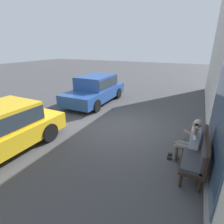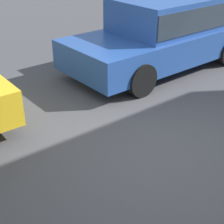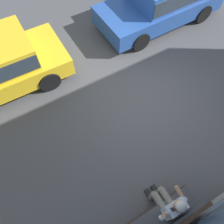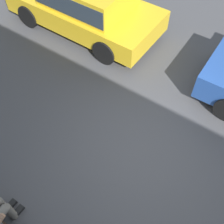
{
  "view_description": "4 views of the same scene",
  "coord_description": "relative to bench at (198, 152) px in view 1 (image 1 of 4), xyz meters",
  "views": [
    {
      "loc": [
        5.86,
        2.6,
        3.07
      ],
      "look_at": [
        1.54,
        0.48,
        1.25
      ],
      "focal_mm": 28.0,
      "sensor_mm": 36.0,
      "label": 1
    },
    {
      "loc": [
        2.94,
        2.6,
        2.76
      ],
      "look_at": [
        0.96,
        0.07,
        1.05
      ],
      "focal_mm": 55.0,
      "sensor_mm": 36.0,
      "label": 2
    },
    {
      "loc": [
        2.47,
        2.6,
        5.24
      ],
      "look_at": [
        1.24,
        0.51,
        1.06
      ],
      "focal_mm": 35.0,
      "sensor_mm": 36.0,
      "label": 3
    },
    {
      "loc": [
        -1.05,
        2.6,
        4.93
      ],
      "look_at": [
        0.69,
        0.05,
        0.77
      ],
      "focal_mm": 45.0,
      "sensor_mm": 36.0,
      "label": 4
    }
  ],
  "objects": [
    {
      "name": "ground_plane",
      "position": [
        -1.5,
        -2.9,
        -0.56
      ],
      "size": [
        60.0,
        60.0,
        0.0
      ],
      "primitive_type": "plane",
      "color": "#424244"
    },
    {
      "name": "bench",
      "position": [
        0.0,
        0.0,
        0.0
      ],
      "size": [
        1.76,
        0.55,
        0.98
      ],
      "color": "#332319",
      "rests_on": "ground_plane"
    },
    {
      "name": "person_on_phone",
      "position": [
        -0.28,
        -0.22,
        0.13
      ],
      "size": [
        0.73,
        0.74,
        1.32
      ],
      "color": "#6B665B",
      "rests_on": "ground_plane"
    },
    {
      "name": "parked_car_near",
      "position": [
        -4.0,
        -5.44,
        0.26
      ],
      "size": [
        4.37,
        1.95,
        1.51
      ],
      "color": "#23478E",
      "rests_on": "ground_plane"
    }
  ]
}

